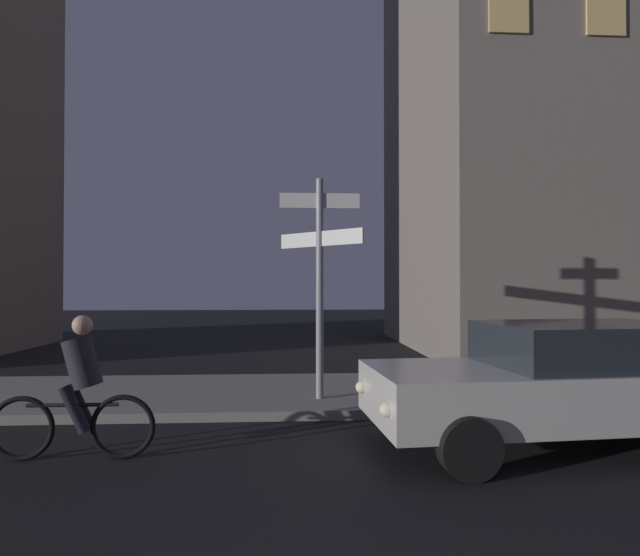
# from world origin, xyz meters

# --- Properties ---
(sidewalk_kerb) EXTENTS (40.00, 3.17, 0.14)m
(sidewalk_kerb) POSITION_xyz_m (0.00, 7.52, 0.07)
(sidewalk_kerb) COLOR gray
(sidewalk_kerb) RESTS_ON ground_plane
(signpost) EXTENTS (1.29, 1.25, 3.52)m
(signpost) POSITION_xyz_m (0.17, 6.78, 2.22)
(signpost) COLOR gray
(signpost) RESTS_ON sidewalk_kerb
(car_far_trailing) EXTENTS (4.61, 2.27, 1.48)m
(car_far_trailing) POSITION_xyz_m (2.98, 4.59, 0.80)
(car_far_trailing) COLOR beige
(car_far_trailing) RESTS_ON ground_plane
(cyclist) EXTENTS (1.82, 0.32, 1.61)m
(cyclist) POSITION_xyz_m (-2.68, 4.43, 0.75)
(cyclist) COLOR black
(cyclist) RESTS_ON ground_plane
(building_right_block) EXTENTS (8.94, 9.27, 21.46)m
(building_right_block) POSITION_xyz_m (7.89, 14.29, 10.73)
(building_right_block) COLOR slate
(building_right_block) RESTS_ON ground_plane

